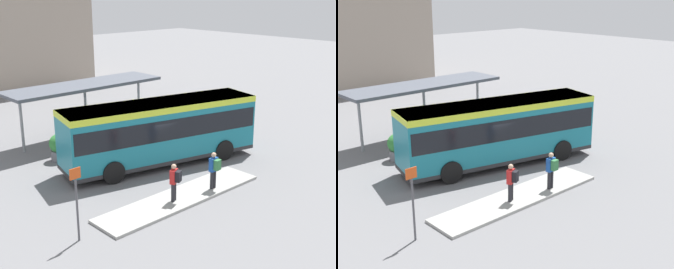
% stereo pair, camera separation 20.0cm
% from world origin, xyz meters
% --- Properties ---
extents(ground_plane, '(120.00, 120.00, 0.00)m').
position_xyz_m(ground_plane, '(0.00, 0.00, 0.00)').
color(ground_plane, slate).
extents(curb_island, '(8.33, 1.80, 0.12)m').
position_xyz_m(curb_island, '(-2.19, -3.73, 0.06)').
color(curb_island, '#9E9E99').
rests_on(curb_island, ground_plane).
extents(city_bus, '(10.46, 4.70, 3.26)m').
position_xyz_m(city_bus, '(0.01, -0.00, 1.90)').
color(city_bus, '#197284').
rests_on(city_bus, ground_plane).
extents(pedestrian_waiting, '(0.43, 0.45, 1.69)m').
position_xyz_m(pedestrian_waiting, '(-0.56, -4.14, 1.09)').
color(pedestrian_waiting, '#232328').
rests_on(pedestrian_waiting, curb_island).
extents(pedestrian_companion, '(0.49, 0.52, 1.65)m').
position_xyz_m(pedestrian_companion, '(-2.72, -3.88, 1.07)').
color(pedestrian_companion, '#232328').
rests_on(pedestrian_companion, curb_island).
extents(bicycle_blue, '(0.48, 1.73, 0.75)m').
position_xyz_m(bicycle_blue, '(7.70, 3.27, 0.38)').
color(bicycle_blue, black).
rests_on(bicycle_blue, ground_plane).
extents(bicycle_green, '(0.48, 1.61, 0.70)m').
position_xyz_m(bicycle_green, '(7.58, 4.04, 0.35)').
color(bicycle_green, black).
rests_on(bicycle_green, ground_plane).
extents(bicycle_orange, '(0.48, 1.76, 0.76)m').
position_xyz_m(bicycle_orange, '(7.50, 4.81, 0.38)').
color(bicycle_orange, black).
rests_on(bicycle_orange, ground_plane).
extents(bicycle_yellow, '(0.48, 1.52, 0.66)m').
position_xyz_m(bicycle_yellow, '(7.86, 5.58, 0.33)').
color(bicycle_yellow, black).
rests_on(bicycle_yellow, ground_plane).
extents(station_shelter, '(9.72, 2.75, 3.27)m').
position_xyz_m(station_shelter, '(-0.20, 6.51, 3.11)').
color(station_shelter, '#4C515B').
rests_on(station_shelter, ground_plane).
extents(potted_planter_near_shelter, '(1.01, 1.01, 1.44)m').
position_xyz_m(potted_planter_near_shelter, '(-3.58, 4.00, 0.74)').
color(potted_planter_near_shelter, slate).
rests_on(potted_planter_near_shelter, ground_plane).
extents(platform_sign, '(0.44, 0.08, 2.80)m').
position_xyz_m(platform_sign, '(-7.34, -3.72, 1.56)').
color(platform_sign, '#4C4C51').
rests_on(platform_sign, ground_plane).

